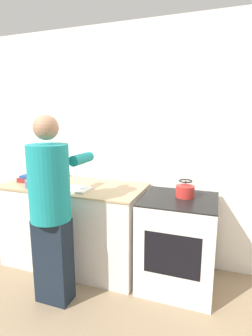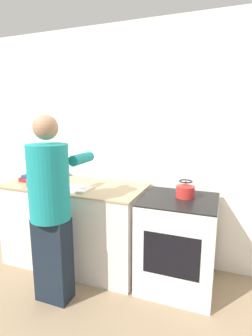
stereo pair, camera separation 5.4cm
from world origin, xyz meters
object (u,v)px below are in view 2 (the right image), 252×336
(person, at_px, (51,205))
(bowl_prep, at_px, (35,183))
(knife, at_px, (72,188))
(kettle, at_px, (185,190))
(cutting_board, at_px, (76,189))
(oven, at_px, (178,243))
(canister_jar, at_px, (52,171))

(person, bearing_deg, bowl_prep, 141.10)
(knife, bearing_deg, kettle, -2.25)
(person, relative_size, knife, 6.80)
(bowl_prep, bearing_deg, person, -38.90)
(knife, relative_size, kettle, 1.40)
(cutting_board, bearing_deg, oven, 8.07)
(cutting_board, relative_size, kettle, 1.81)
(cutting_board, height_order, kettle, kettle)
(kettle, height_order, bowl_prep, kettle)
(knife, height_order, canister_jar, canister_jar)
(knife, bearing_deg, bowl_prep, 169.31)
(canister_jar, bearing_deg, person, -54.23)
(oven, distance_m, canister_jar, 1.67)
(person, bearing_deg, cutting_board, 93.92)
(oven, height_order, kettle, kettle)
(canister_jar, bearing_deg, bowl_prep, -78.17)
(knife, height_order, bowl_prep, bowl_prep)
(kettle, bearing_deg, knife, -168.32)
(oven, bearing_deg, person, -149.36)
(knife, xyz_separation_m, canister_jar, (-0.52, 0.38, 0.06))
(knife, distance_m, kettle, 1.11)
(bowl_prep, xyz_separation_m, canister_jar, (-0.08, 0.40, 0.04))
(oven, xyz_separation_m, cutting_board, (-1.02, -0.15, 0.47))
(person, bearing_deg, kettle, 31.95)
(cutting_board, xyz_separation_m, bowl_prep, (-0.46, -0.05, 0.03))
(knife, xyz_separation_m, bowl_prep, (-0.44, -0.02, 0.02))
(cutting_board, distance_m, canister_jar, 0.65)
(oven, xyz_separation_m, canister_jar, (-1.57, 0.21, 0.55))
(oven, height_order, bowl_prep, bowl_prep)
(person, bearing_deg, oven, 30.64)
(cutting_board, relative_size, knife, 1.30)
(person, height_order, bowl_prep, person)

